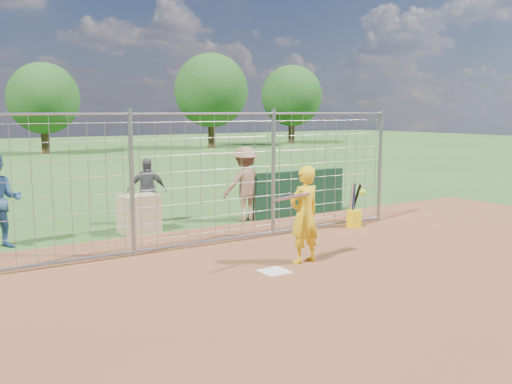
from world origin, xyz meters
TOP-DOWN VIEW (x-y plane):
  - ground at (0.00, 0.00)m, footprint 100.00×100.00m
  - infield_dirt at (0.00, -3.00)m, footprint 18.00×18.00m
  - home_plate at (0.00, -0.20)m, footprint 0.43×0.43m
  - dugout_wall at (3.40, 3.60)m, footprint 2.60×0.20m
  - batter at (0.75, 0.01)m, footprint 0.63×0.45m
  - bystander_b at (-0.16, 4.61)m, footprint 0.96×0.63m
  - bystander_c at (1.91, 3.73)m, footprint 1.15×0.70m
  - equipment_bin at (-0.66, 3.85)m, footprint 0.84×0.61m
  - equipment_in_play at (0.73, -0.20)m, footprint 1.97×0.30m
  - bucket_with_bats at (3.50, 1.76)m, footprint 0.34×0.38m
  - backstop_fence at (0.00, 2.00)m, footprint 9.08×0.08m
  - tree_line at (3.13, 28.13)m, footprint 44.66×6.72m

SIDE VIEW (x-z plane):
  - ground at x=0.00m, z-range 0.00..0.00m
  - infield_dirt at x=0.00m, z-range 0.01..0.01m
  - home_plate at x=0.00m, z-range 0.00..0.02m
  - bucket_with_bats at x=3.50m, z-range -0.24..0.73m
  - equipment_bin at x=-0.66m, z-range 0.00..0.80m
  - dugout_wall at x=3.40m, z-range 0.00..1.10m
  - bystander_b at x=-0.16m, z-range 0.00..1.51m
  - batter at x=0.75m, z-range 0.00..1.65m
  - bystander_c at x=1.91m, z-range 0.00..1.73m
  - equipment_in_play at x=0.73m, z-range 1.12..1.24m
  - backstop_fence at x=0.00m, z-range -0.04..2.56m
  - tree_line at x=3.13m, z-range 0.47..6.95m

